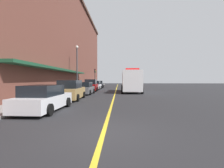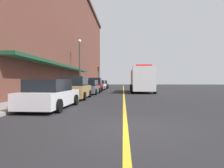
{
  "view_description": "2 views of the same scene",
  "coord_description": "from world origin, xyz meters",
  "views": [
    {
      "loc": [
        0.55,
        -5.94,
        1.86
      ],
      "look_at": [
        -0.51,
        19.29,
        1.21
      ],
      "focal_mm": 27.44,
      "sensor_mm": 36.0,
      "label": 1
    },
    {
      "loc": [
        -0.07,
        -6.2,
        1.45
      ],
      "look_at": [
        -1.83,
        24.95,
        0.99
      ],
      "focal_mm": 31.69,
      "sensor_mm": 36.0,
      "label": 2
    }
  ],
  "objects": [
    {
      "name": "ground_plane",
      "position": [
        0.0,
        25.0,
        0.0
      ],
      "size": [
        112.0,
        112.0,
        0.0
      ],
      "primitive_type": "plane",
      "color": "#232326"
    },
    {
      "name": "sidewalk_left",
      "position": [
        -6.2,
        25.0,
        0.07
      ],
      "size": [
        2.4,
        70.0,
        0.15
      ],
      "primitive_type": "cube",
      "color": "gray",
      "rests_on": "ground"
    },
    {
      "name": "lane_center_stripe",
      "position": [
        0.0,
        25.0,
        0.0
      ],
      "size": [
        0.16,
        70.0,
        0.01
      ],
      "primitive_type": "cube",
      "color": "gold",
      "rests_on": "ground"
    },
    {
      "name": "brick_building_left",
      "position": [
        -13.89,
        24.0,
        9.33
      ],
      "size": [
        14.15,
        64.0,
        18.64
      ],
      "color": "brown",
      "rests_on": "ground"
    },
    {
      "name": "parked_car_0",
      "position": [
        -3.9,
        4.03,
        0.73
      ],
      "size": [
        2.14,
        4.78,
        1.54
      ],
      "rotation": [
        0.0,
        0.0,
        1.55
      ],
      "color": "silver",
      "rests_on": "ground"
    },
    {
      "name": "parked_car_1",
      "position": [
        -3.96,
        9.78,
        0.84
      ],
      "size": [
        2.19,
        4.8,
        1.81
      ],
      "rotation": [
        0.0,
        0.0,
        1.6
      ],
      "color": "#A5844C",
      "rests_on": "ground"
    },
    {
      "name": "parked_car_2",
      "position": [
        -3.85,
        15.68,
        0.74
      ],
      "size": [
        2.12,
        4.49,
        1.56
      ],
      "rotation": [
        0.0,
        0.0,
        1.56
      ],
      "color": "#595B60",
      "rests_on": "ground"
    },
    {
      "name": "parked_car_3",
      "position": [
        -3.98,
        21.4,
        0.88
      ],
      "size": [
        2.2,
        4.37,
        1.91
      ],
      "rotation": [
        0.0,
        0.0,
        1.61
      ],
      "color": "maroon",
      "rests_on": "ground"
    },
    {
      "name": "parked_car_4",
      "position": [
        -4.02,
        26.88,
        0.75
      ],
      "size": [
        2.18,
        4.14,
        1.59
      ],
      "rotation": [
        0.0,
        0.0,
        1.55
      ],
      "color": "silver",
      "rests_on": "ground"
    },
    {
      "name": "parked_car_5",
      "position": [
        -4.01,
        32.66,
        0.75
      ],
      "size": [
        2.1,
        4.57,
        1.6
      ],
      "rotation": [
        0.0,
        0.0,
        1.6
      ],
      "color": "black",
      "rests_on": "ground"
    },
    {
      "name": "box_truck",
      "position": [
        2.31,
        19.48,
        1.6
      ],
      "size": [
        2.94,
        8.05,
        3.35
      ],
      "rotation": [
        0.0,
        0.0,
        -1.58
      ],
      "color": "silver",
      "rests_on": "ground"
    },
    {
      "name": "parking_meter_0",
      "position": [
        -5.35,
        26.26,
        1.06
      ],
      "size": [
        0.14,
        0.18,
        1.33
      ],
      "color": "#4C4C51",
      "rests_on": "sidewalk_left"
    },
    {
      "name": "parking_meter_1",
      "position": [
        -5.35,
        12.32,
        1.06
      ],
      "size": [
        0.14,
        0.18,
        1.33
      ],
      "color": "#4C4C51",
      "rests_on": "sidewalk_left"
    },
    {
      "name": "street_lamp_left",
      "position": [
        -5.95,
        20.22,
        4.4
      ],
      "size": [
        0.44,
        0.44,
        6.94
      ],
      "color": "#33383D",
      "rests_on": "sidewalk_left"
    },
    {
      "name": "traffic_light_near",
      "position": [
        -5.29,
        35.1,
        3.16
      ],
      "size": [
        0.38,
        0.36,
        4.3
      ],
      "color": "#232326",
      "rests_on": "sidewalk_left"
    }
  ]
}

